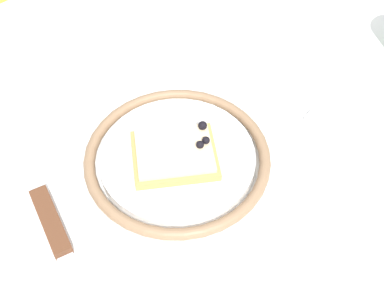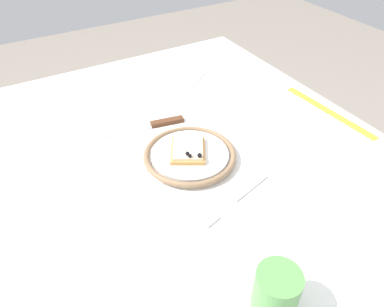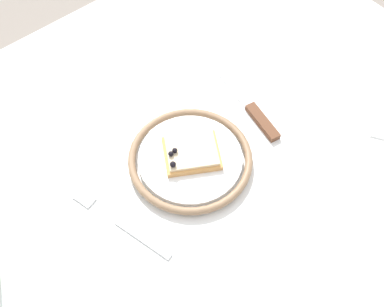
{
  "view_description": "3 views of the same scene",
  "coord_description": "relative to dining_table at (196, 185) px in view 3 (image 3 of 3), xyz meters",
  "views": [
    {
      "loc": [
        0.21,
        0.31,
        1.25
      ],
      "look_at": [
        -0.02,
        0.02,
        0.78
      ],
      "focal_mm": 47.64,
      "sensor_mm": 36.0,
      "label": 1
    },
    {
      "loc": [
        -0.59,
        0.34,
        1.33
      ],
      "look_at": [
        -0.01,
        0.0,
        0.78
      ],
      "focal_mm": 34.27,
      "sensor_mm": 36.0,
      "label": 2
    },
    {
      "loc": [
        -0.31,
        -0.36,
        1.53
      ],
      "look_at": [
        -0.0,
        0.01,
        0.79
      ],
      "focal_mm": 47.14,
      "sensor_mm": 36.0,
      "label": 3
    }
  ],
  "objects": [
    {
      "name": "ground_plane",
      "position": [
        0.0,
        0.0,
        -0.69
      ],
      "size": [
        6.0,
        6.0,
        0.0
      ],
      "primitive_type": "plane",
      "color": "gray"
    },
    {
      "name": "dining_table",
      "position": [
        0.0,
        0.0,
        0.0
      ],
      "size": [
        1.17,
        0.96,
        0.76
      ],
      "color": "white",
      "rests_on": "ground_plane"
    },
    {
      "name": "plate",
      "position": [
        -0.01,
        0.01,
        0.08
      ],
      "size": [
        0.22,
        0.22,
        0.02
      ],
      "color": "white",
      "rests_on": "dining_table"
    },
    {
      "name": "pizza_slice_near",
      "position": [
        -0.01,
        0.01,
        0.1
      ],
      "size": [
        0.12,
        0.12,
        0.03
      ],
      "color": "tan",
      "rests_on": "plate"
    },
    {
      "name": "knife",
      "position": [
        0.16,
        0.02,
        0.08
      ],
      "size": [
        0.06,
        0.24,
        0.01
      ],
      "color": "silver",
      "rests_on": "dining_table"
    },
    {
      "name": "fork",
      "position": [
        -0.17,
        -0.01,
        0.08
      ],
      "size": [
        0.07,
        0.2,
        0.0
      ],
      "color": "#BEBEBE",
      "rests_on": "dining_table"
    }
  ]
}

